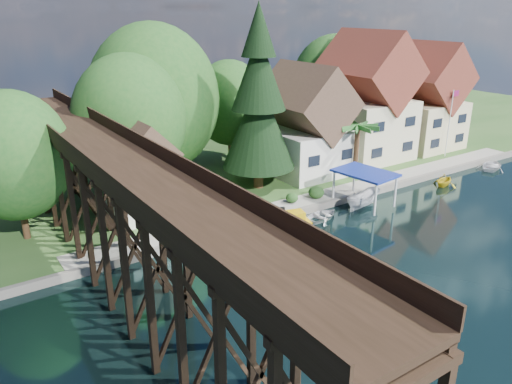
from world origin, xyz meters
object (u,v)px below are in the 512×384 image
at_px(house_left, 305,127).
at_px(conifer, 259,103).
at_px(trestle_bridge, 120,207).
at_px(boat_white_b, 492,165).
at_px(flagpole, 451,116).
at_px(boat_yellow, 444,179).
at_px(shed, 142,175).
at_px(tugboat, 292,223).
at_px(house_right, 423,103).
at_px(palm_tree, 358,129).
at_px(boat_canopy, 364,192).
at_px(house_center, 366,105).
at_px(boat_white_a, 322,215).

bearing_deg(house_left, conifer, -168.39).
distance_m(trestle_bridge, boat_white_b, 42.05).
height_order(conifer, flagpole, conifer).
height_order(conifer, boat_yellow, conifer).
bearing_deg(boat_yellow, shed, 60.84).
bearing_deg(boat_white_b, tugboat, 69.98).
xyz_separation_m(house_left, boat_white_b, (18.73, -9.46, -4.74)).
distance_m(house_right, conifer, 24.77).
height_order(palm_tree, boat_canopy, palm_tree).
distance_m(trestle_bridge, house_left, 25.42).
height_order(tugboat, boat_canopy, boat_canopy).
height_order(tugboat, boat_white_b, tugboat).
relative_size(house_center, flagpole, 1.85).
relative_size(trestle_bridge, shed, 5.63).
relative_size(boat_white_a, boat_yellow, 1.26).
bearing_deg(boat_white_a, house_center, -65.21).
bearing_deg(flagpole, house_left, 164.70).
bearing_deg(boat_white_b, boat_white_a, 69.19).
bearing_deg(conifer, boat_yellow, -28.69).
xyz_separation_m(shed, tugboat, (8.75, -8.51, -3.21)).
height_order(house_right, shed, house_right).
relative_size(boat_canopy, boat_yellow, 2.02).
height_order(house_center, boat_canopy, house_center).
relative_size(tugboat, boat_canopy, 0.58).
height_order(house_left, shed, house_left).
height_order(house_left, house_center, house_center).
relative_size(house_left, boat_canopy, 2.01).
bearing_deg(house_center, flagpole, -32.61).
height_order(house_center, conifer, conifer).
bearing_deg(house_right, conifer, -176.85).
height_order(shed, flagpole, shed).
distance_m(house_right, boat_canopy, 21.85).
relative_size(house_left, house_center, 0.79).
height_order(trestle_bridge, boat_canopy, trestle_bridge).
xyz_separation_m(shed, boat_white_b, (36.73, -7.95, -3.42)).
relative_size(house_right, boat_yellow, 4.59).
bearing_deg(flagpole, tugboat, -168.53).
distance_m(house_left, house_right, 18.01).
bearing_deg(tugboat, trestle_bridge, -176.61).
xyz_separation_m(house_right, boat_yellow, (-8.53, -10.14, -5.06)).
distance_m(flagpole, boat_canopy, 19.23).
bearing_deg(house_right, boat_yellow, -130.06).
height_order(house_right, palm_tree, house_right).
distance_m(shed, boat_yellow, 28.97).
bearing_deg(house_center, boat_white_b, -45.65).
relative_size(house_left, flagpole, 1.47).
relative_size(trestle_bridge, flagpole, 5.88).
height_order(house_left, conifer, conifer).
bearing_deg(palm_tree, tugboat, -155.28).
distance_m(boat_white_a, boat_white_b, 24.56).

